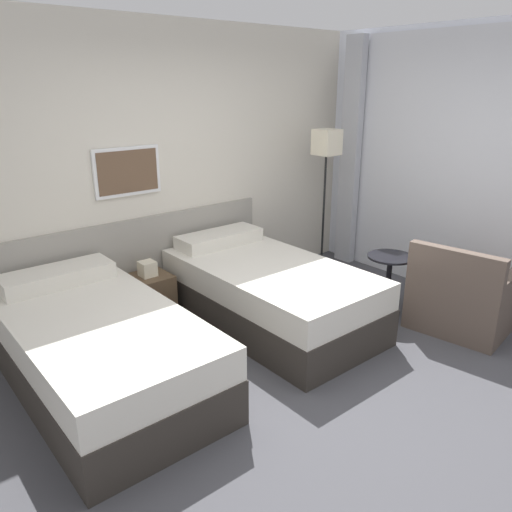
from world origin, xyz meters
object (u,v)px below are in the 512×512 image
(nightstand, at_px, (150,296))
(side_table, at_px, (389,273))
(bed_near_window, at_px, (269,293))
(floor_lamp, at_px, (326,153))
(armchair, at_px, (462,299))
(bed_near_door, at_px, (100,350))

(nightstand, distance_m, side_table, 2.29)
(bed_near_window, distance_m, floor_lamp, 1.80)
(bed_near_window, bearing_deg, armchair, -43.30)
(side_table, bearing_deg, armchair, -67.54)
(floor_lamp, xyz_separation_m, armchair, (-0.03, -1.76, -1.13))
(side_table, bearing_deg, bed_near_window, 150.29)
(bed_near_window, bearing_deg, side_table, -29.71)
(bed_near_door, bearing_deg, bed_near_window, 0.00)
(side_table, bearing_deg, bed_near_door, 167.62)
(bed_near_window, distance_m, nightstand, 1.13)
(bed_near_window, bearing_deg, bed_near_door, 180.00)
(armchair, bearing_deg, side_table, 13.60)
(nightstand, relative_size, side_table, 0.98)
(bed_near_door, distance_m, nightstand, 1.13)
(nightstand, bearing_deg, bed_near_window, -43.66)
(floor_lamp, bearing_deg, nightstand, 174.07)
(bed_near_door, height_order, side_table, bed_near_door)
(bed_near_door, distance_m, floor_lamp, 3.20)
(nightstand, bearing_deg, floor_lamp, -5.93)
(nightstand, distance_m, armchair, 2.89)
(nightstand, height_order, armchair, armchair)
(bed_near_window, relative_size, side_table, 3.48)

